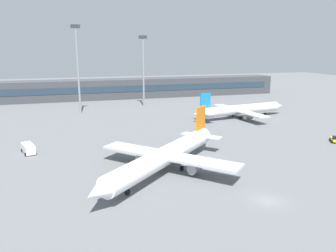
{
  "coord_description": "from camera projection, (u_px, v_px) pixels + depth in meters",
  "views": [
    {
      "loc": [
        -27.89,
        -39.84,
        22.6
      ],
      "look_at": [
        -3.88,
        40.0,
        3.0
      ],
      "focal_mm": 35.01,
      "sensor_mm": 36.0,
      "label": 1
    }
  ],
  "objects": [
    {
      "name": "floodlight_tower_west",
      "position": [
        143.0,
        66.0,
        130.05
      ],
      "size": [
        3.2,
        0.8,
        27.81
      ],
      "color": "gray",
      "rests_on": "ground_plane"
    },
    {
      "name": "floodlight_tower_east",
      "position": [
        78.0,
        64.0,
        114.28
      ],
      "size": [
        3.2,
        0.8,
        30.82
      ],
      "color": "gray",
      "rests_on": "ground_plane"
    },
    {
      "name": "ground_plane",
      "position": [
        182.0,
        136.0,
        87.41
      ],
      "size": [
        400.0,
        400.0,
        0.0
      ],
      "primitive_type": "plane",
      "color": "slate"
    },
    {
      "name": "terminal_building",
      "position": [
        131.0,
        88.0,
        155.77
      ],
      "size": [
        144.95,
        12.13,
        9.0
      ],
      "color": "#3F4247",
      "rests_on": "ground_plane"
    },
    {
      "name": "service_van_white",
      "position": [
        28.0,
        148.0,
        72.66
      ],
      "size": [
        3.55,
        5.57,
        2.08
      ],
      "color": "white",
      "rests_on": "ground_plane"
    },
    {
      "name": "baggage_tug_yellow",
      "position": [
        335.0,
        139.0,
        81.31
      ],
      "size": [
        3.15,
        3.86,
        1.75
      ],
      "color": "yellow",
      "rests_on": "ground_plane"
    },
    {
      "name": "airplane_near",
      "position": [
        165.0,
        156.0,
        61.21
      ],
      "size": [
        32.1,
        30.6,
        10.14
      ],
      "color": "white",
      "rests_on": "ground_plane"
    },
    {
      "name": "airplane_mid",
      "position": [
        241.0,
        110.0,
        110.16
      ],
      "size": [
        36.73,
        25.83,
        9.1
      ],
      "color": "silver",
      "rests_on": "ground_plane"
    }
  ]
}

